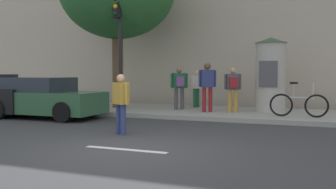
{
  "coord_description": "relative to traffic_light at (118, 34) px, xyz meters",
  "views": [
    {
      "loc": [
        3.78,
        -6.89,
        1.54
      ],
      "look_at": [
        0.08,
        2.0,
        1.0
      ],
      "focal_mm": 42.35,
      "sensor_mm": 36.0,
      "label": 1
    }
  ],
  "objects": [
    {
      "name": "pedestrian_in_light_jacket",
      "position": [
        3.72,
        1.43,
        -1.8
      ],
      "size": [
        0.56,
        0.48,
        1.56
      ],
      "color": "#B78C33",
      "rests_on": "sidewalk_curb"
    },
    {
      "name": "lane_markings",
      "position": [
        3.13,
        -5.24,
        -2.87
      ],
      "size": [
        25.8,
        0.16,
        0.01
      ],
      "color": "silver",
      "rests_on": "ground_plane"
    },
    {
      "name": "pedestrian_near_pole",
      "position": [
        2.86,
        1.2,
        -1.71
      ],
      "size": [
        0.57,
        0.39,
        1.72
      ],
      "color": "maroon",
      "rests_on": "sidewalk_curb"
    },
    {
      "name": "ground_plane",
      "position": [
        3.13,
        -5.24,
        -2.87
      ],
      "size": [
        80.0,
        80.0,
        0.0
      ],
      "primitive_type": "plane",
      "color": "#38383A"
    },
    {
      "name": "poster_column",
      "position": [
        4.88,
        2.21,
        -1.39
      ],
      "size": [
        1.15,
        1.15,
        2.62
      ],
      "color": "#B2ADA3",
      "rests_on": "sidewalk_curb"
    },
    {
      "name": "sidewalk_curb",
      "position": [
        3.13,
        1.76,
        -2.8
      ],
      "size": [
        36.0,
        4.0,
        0.15
      ],
      "primitive_type": "cube",
      "color": "#9E9B93",
      "rests_on": "ground_plane"
    },
    {
      "name": "traffic_light",
      "position": [
        0.0,
        0.0,
        0.0
      ],
      "size": [
        0.24,
        0.45,
        4.02
      ],
      "color": "black",
      "rests_on": "sidewalk_curb"
    },
    {
      "name": "pedestrian_with_backpack",
      "position": [
        1.62,
        1.69,
        -1.78
      ],
      "size": [
        0.57,
        0.52,
        1.58
      ],
      "color": "#4C4C51",
      "rests_on": "sidewalk_curb"
    },
    {
      "name": "bicycle_upright",
      "position": [
        5.95,
        0.79,
        -2.33
      ],
      "size": [
        1.77,
        0.13,
        1.09
      ],
      "color": "black",
      "rests_on": "sidewalk_curb"
    },
    {
      "name": "parked_car_red",
      "position": [
        -2.31,
        -1.43,
        -2.2
      ],
      "size": [
        4.45,
        1.86,
        1.37
      ],
      "color": "#2D5938",
      "rests_on": "ground_plane"
    },
    {
      "name": "pedestrian_in_red_top",
      "position": [
        1.89,
        2.89,
        -1.86
      ],
      "size": [
        0.31,
        0.66,
        1.48
      ],
      "color": "#1E5938",
      "rests_on": "sidewalk_curb"
    },
    {
      "name": "pedestrian_tallest",
      "position": [
        2.1,
        -3.58,
        -2.0
      ],
      "size": [
        0.55,
        0.45,
        1.5
      ],
      "color": "navy",
      "rests_on": "ground_plane"
    }
  ]
}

